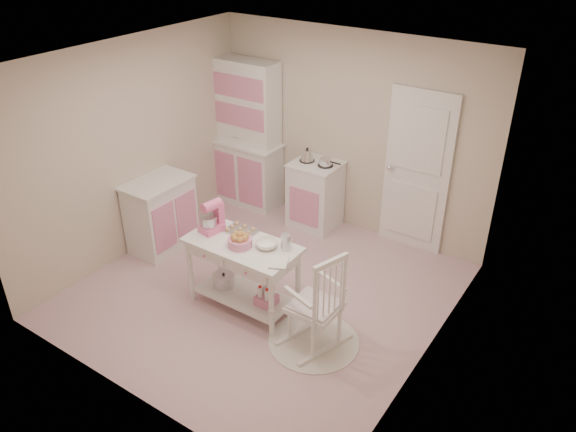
{
  "coord_description": "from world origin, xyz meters",
  "views": [
    {
      "loc": [
        3.12,
        -4.12,
        3.86
      ],
      "look_at": [
        0.21,
        0.17,
        0.97
      ],
      "focal_mm": 35.0,
      "sensor_mm": 36.0,
      "label": 1
    }
  ],
  "objects_px": {
    "rocking_chair": "(315,298)",
    "stove": "(315,195)",
    "base_cabinet": "(161,215)",
    "work_table": "(243,275)",
    "hutch": "(245,134)",
    "stand_mixer": "(211,217)",
    "bread_basket": "(240,242)"
  },
  "relations": [
    {
      "from": "hutch",
      "to": "bread_basket",
      "type": "relative_size",
      "value": 8.32
    },
    {
      "from": "base_cabinet",
      "to": "bread_basket",
      "type": "relative_size",
      "value": 3.68
    },
    {
      "from": "base_cabinet",
      "to": "bread_basket",
      "type": "distance_m",
      "value": 1.73
    },
    {
      "from": "work_table",
      "to": "hutch",
      "type": "bearing_deg",
      "value": 126.96
    },
    {
      "from": "stove",
      "to": "base_cabinet",
      "type": "distance_m",
      "value": 2.03
    },
    {
      "from": "bread_basket",
      "to": "base_cabinet",
      "type": "bearing_deg",
      "value": 164.92
    },
    {
      "from": "hutch",
      "to": "base_cabinet",
      "type": "xyz_separation_m",
      "value": [
        -0.11,
        -1.6,
        -0.58
      ]
    },
    {
      "from": "rocking_chair",
      "to": "work_table",
      "type": "bearing_deg",
      "value": -166.62
    },
    {
      "from": "bread_basket",
      "to": "hutch",
      "type": "bearing_deg",
      "value": 126.64
    },
    {
      "from": "hutch",
      "to": "stove",
      "type": "distance_m",
      "value": 1.33
    },
    {
      "from": "hutch",
      "to": "base_cabinet",
      "type": "height_order",
      "value": "hutch"
    },
    {
      "from": "stand_mixer",
      "to": "hutch",
      "type": "bearing_deg",
      "value": 128.58
    },
    {
      "from": "hutch",
      "to": "stand_mixer",
      "type": "distance_m",
      "value": 2.24
    },
    {
      "from": "hutch",
      "to": "stand_mixer",
      "type": "relative_size",
      "value": 6.12
    },
    {
      "from": "stove",
      "to": "hutch",
      "type": "bearing_deg",
      "value": 177.61
    },
    {
      "from": "stove",
      "to": "work_table",
      "type": "bearing_deg",
      "value": -81.36
    },
    {
      "from": "base_cabinet",
      "to": "rocking_chair",
      "type": "bearing_deg",
      "value": -10.34
    },
    {
      "from": "work_table",
      "to": "stand_mixer",
      "type": "distance_m",
      "value": 0.71
    },
    {
      "from": "rocking_chair",
      "to": "stand_mixer",
      "type": "height_order",
      "value": "stand_mixer"
    },
    {
      "from": "bread_basket",
      "to": "stand_mixer",
      "type": "bearing_deg",
      "value": 170.96
    },
    {
      "from": "base_cabinet",
      "to": "rocking_chair",
      "type": "relative_size",
      "value": 0.84
    },
    {
      "from": "hutch",
      "to": "stand_mixer",
      "type": "xyz_separation_m",
      "value": [
        1.07,
        -1.97,
        -0.07
      ]
    },
    {
      "from": "base_cabinet",
      "to": "bread_basket",
      "type": "bearing_deg",
      "value": -15.08
    },
    {
      "from": "rocking_chair",
      "to": "stove",
      "type": "bearing_deg",
      "value": 139.58
    },
    {
      "from": "rocking_chair",
      "to": "base_cabinet",
      "type": "bearing_deg",
      "value": -172.3
    },
    {
      "from": "hutch",
      "to": "rocking_chair",
      "type": "relative_size",
      "value": 1.89
    },
    {
      "from": "base_cabinet",
      "to": "work_table",
      "type": "distance_m",
      "value": 1.65
    },
    {
      "from": "rocking_chair",
      "to": "stand_mixer",
      "type": "relative_size",
      "value": 3.24
    },
    {
      "from": "hutch",
      "to": "stove",
      "type": "relative_size",
      "value": 2.26
    },
    {
      "from": "stove",
      "to": "stand_mixer",
      "type": "distance_m",
      "value": 1.99
    },
    {
      "from": "rocking_chair",
      "to": "bread_basket",
      "type": "relative_size",
      "value": 4.4
    },
    {
      "from": "base_cabinet",
      "to": "rocking_chair",
      "type": "distance_m",
      "value": 2.59
    }
  ]
}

